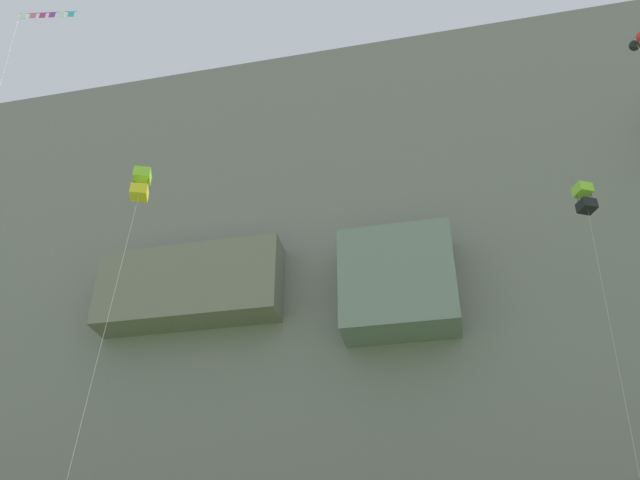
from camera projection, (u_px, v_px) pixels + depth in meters
cliff_face at (416, 359)px, 67.41m from camera, size 180.00×32.66×60.77m
kite_banner_front_field at (23, 82)px, 29.77m from camera, size 3.51×1.96×31.01m
kite_box_high_right at (140, 185)px, 35.54m from camera, size 1.12×3.45×26.55m
kite_box_far_left at (585, 199)px, 40.39m from camera, size 3.10×5.41×28.85m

